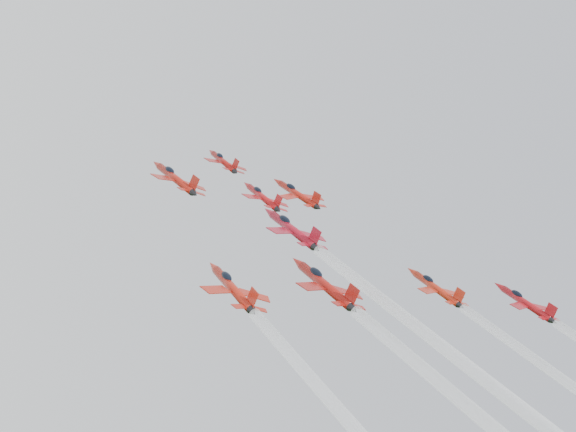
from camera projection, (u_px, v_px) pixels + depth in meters
jet_lead at (223, 161)px, 139.59m from camera, size 8.53×10.94×6.87m
jet_row2_left at (175, 178)px, 120.22m from camera, size 9.80×12.57×7.89m
jet_row2_center at (262, 196)px, 126.18m from camera, size 8.69×11.14×6.99m
jet_row2_right at (297, 193)px, 135.03m from camera, size 9.37×12.01×7.54m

